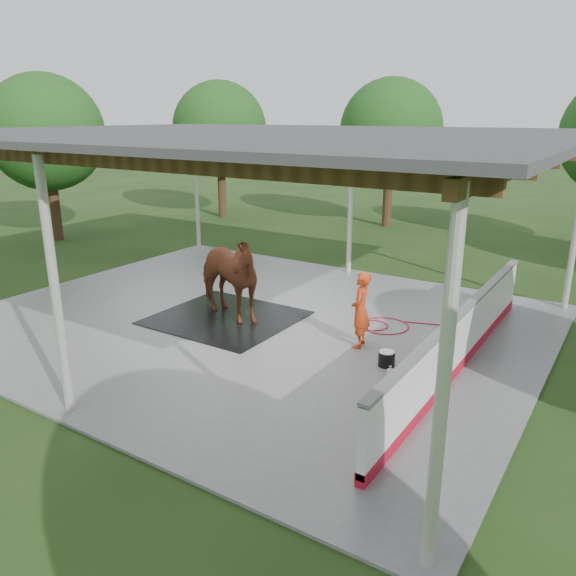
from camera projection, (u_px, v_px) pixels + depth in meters
The scene contains 12 objects.
ground at pixel (252, 322), 12.45m from camera, with size 100.00×100.00×0.00m, color #1E3814.
concrete_slab at pixel (251, 321), 12.44m from camera, with size 12.00×10.00×0.05m, color slate.
pavilion_structure at pixel (248, 137), 11.27m from camera, with size 12.60×10.60×4.05m.
dasher_board at pixel (461, 341), 9.88m from camera, with size 0.16×8.00×1.15m.
tree_belt at pixel (285, 145), 11.89m from camera, with size 28.00×28.00×5.80m.
rubber_mat at pixel (226, 318), 12.54m from camera, with size 2.98×2.79×0.02m, color black.
horse at pixel (224, 276), 12.25m from camera, with size 1.04×2.29×1.93m, color brown.
handler at pixel (361, 310), 10.82m from camera, with size 0.55×0.36×1.50m, color #B63513.
wash_bucket at pixel (387, 358), 10.13m from camera, with size 0.30×0.30×0.28m.
soap_bottle_a at pixel (358, 339), 11.01m from camera, with size 0.10×0.10×0.27m, color silver.
soap_bottle_b at pixel (391, 371), 9.73m from camera, with size 0.09×0.09×0.20m, color #338CD8.
hose_coil at pixel (382, 326), 12.07m from camera, with size 1.92×1.35×0.02m.
Camera 1 is at (7.02, -9.34, 4.42)m, focal length 35.00 mm.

